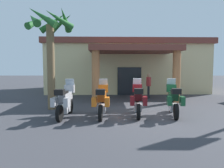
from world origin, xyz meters
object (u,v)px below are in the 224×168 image
object	(u,v)px
motel_building	(125,66)
motorcycle_maroon	(138,100)
motorcycle_silver	(65,101)
motorcycle_orange	(102,101)
pedestrian	(149,84)
palm_tree_roadside	(50,35)
motorcycle_green	(174,100)

from	to	relation	value
motel_building	motorcycle_maroon	bearing A→B (deg)	-92.31
motorcycle_silver	motorcycle_orange	bearing A→B (deg)	-82.91
motorcycle_maroon	pedestrian	bearing A→B (deg)	-10.33
palm_tree_roadside	motel_building	bearing A→B (deg)	64.72
palm_tree_roadside	motorcycle_silver	bearing A→B (deg)	-59.00
motorcycle_orange	pedestrian	world-z (taller)	pedestrian
motel_building	motorcycle_silver	xyz separation A→B (m)	(-3.14, -10.67, -1.52)
motorcycle_orange	pedestrian	distance (m)	6.08
motorcycle_green	pedestrian	world-z (taller)	pedestrian
motorcycle_silver	motorcycle_green	distance (m)	4.75
motorcycle_orange	pedestrian	bearing A→B (deg)	-26.75
pedestrian	motorcycle_maroon	bearing A→B (deg)	-99.53
motorcycle_maroon	motorcycle_green	distance (m)	1.58
motorcycle_silver	palm_tree_roadside	distance (m)	3.67
motel_building	motorcycle_silver	bearing A→B (deg)	-108.81
motorcycle_orange	motel_building	bearing A→B (deg)	-6.89
motel_building	motorcycle_green	bearing A→B (deg)	-83.62
motorcycle_silver	motorcycle_orange	xyz separation A→B (m)	(1.58, 0.10, 0.00)
motorcycle_green	palm_tree_roadside	size ratio (longest dim) A/B	0.43
motorcycle_maroon	motorcycle_green	world-z (taller)	same
motorcycle_maroon	motel_building	bearing A→B (deg)	4.05
motel_building	motorcycle_maroon	distance (m)	10.42
motorcycle_green	pedestrian	distance (m)	5.12
motorcycle_maroon	palm_tree_roadside	size ratio (longest dim) A/B	0.43
motorcycle_orange	palm_tree_roadside	xyz separation A→B (m)	(-2.64, 1.67, 3.03)
motorcycle_green	motorcycle_maroon	bearing A→B (deg)	97.00
motorcycle_maroon	palm_tree_roadside	xyz separation A→B (m)	(-4.22, 1.42, 3.03)
motel_building	palm_tree_roadside	distance (m)	9.95
motorcycle_silver	motorcycle_maroon	bearing A→B (deg)	-80.12
pedestrian	motel_building	bearing A→B (deg)	108.91
motorcycle_green	palm_tree_roadside	world-z (taller)	palm_tree_roadside
motorcycle_orange	motorcycle_green	distance (m)	3.17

